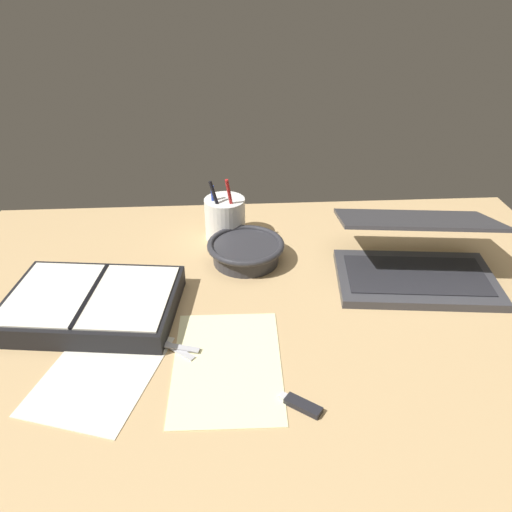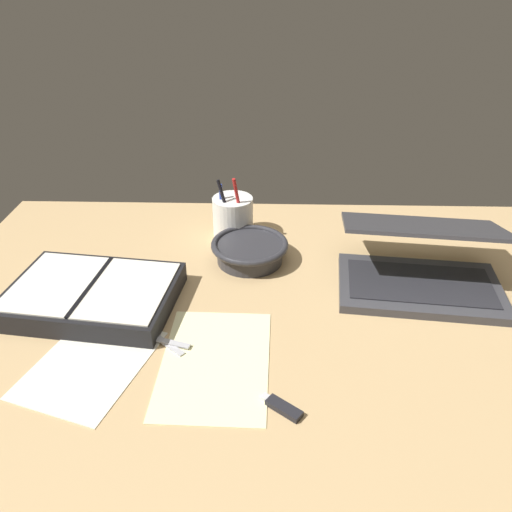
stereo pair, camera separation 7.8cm
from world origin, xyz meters
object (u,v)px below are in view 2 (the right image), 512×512
object	(u,v)px
pen_cup	(233,217)
planner	(93,295)
bowl	(250,250)
laptop	(420,265)
scissors	(145,334)

from	to	relation	value
pen_cup	planner	world-z (taller)	pen_cup
pen_cup	bowl	bearing A→B (deg)	-68.31
laptop	bowl	xyz separation A→B (cm)	(-36.09, 8.47, -1.86)
planner	scissors	xyz separation A→B (cm)	(12.27, -9.31, -1.93)
pen_cup	scissors	distance (cm)	40.87
bowl	planner	size ratio (longest dim) A/B	0.51
planner	pen_cup	bearing A→B (deg)	54.81
laptop	scissors	distance (cm)	57.62
pen_cup	scissors	xyz separation A→B (cm)	(-13.84, -38.14, -4.87)
laptop	scissors	world-z (taller)	laptop
pen_cup	planner	xyz separation A→B (cm)	(-26.11, -28.84, -2.95)
laptop	planner	xyz separation A→B (cm)	(-66.75, -8.95, -2.39)
bowl	planner	world-z (taller)	bowl
laptop	pen_cup	xyz separation A→B (cm)	(-40.63, 19.89, 0.56)
bowl	planner	bearing A→B (deg)	-150.39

